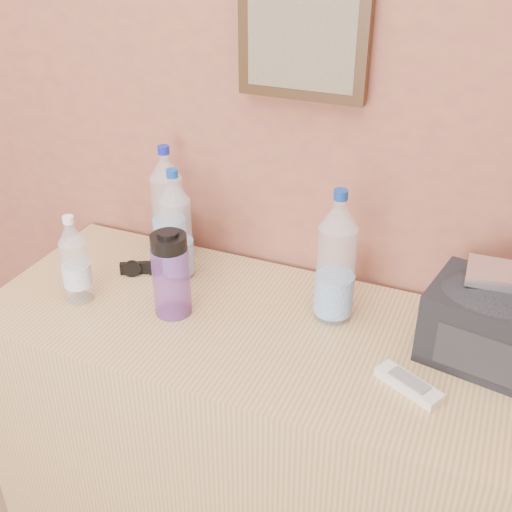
# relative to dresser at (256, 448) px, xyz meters

# --- Properties ---
(picture_frame) EXTENTS (0.30, 0.03, 0.25)m
(picture_frame) POSITION_rel_dresser_xyz_m (0.00, 0.27, 0.99)
(picture_frame) COLOR #382311
(picture_frame) RESTS_ON room_shell
(dresser) EXTENTS (1.31, 0.54, 0.82)m
(dresser) POSITION_rel_dresser_xyz_m (0.00, 0.00, 0.00)
(dresser) COLOR #9B7A58
(dresser) RESTS_ON ground
(pet_large_a) EXTENTS (0.09, 0.09, 0.31)m
(pet_large_a) POSITION_rel_dresser_xyz_m (-0.34, 0.21, 0.55)
(pet_large_a) COLOR white
(pet_large_a) RESTS_ON dresser
(pet_large_b) EXTENTS (0.08, 0.08, 0.30)m
(pet_large_b) POSITION_rel_dresser_xyz_m (-0.27, 0.12, 0.54)
(pet_large_b) COLOR silver
(pet_large_b) RESTS_ON dresser
(pet_large_c) EXTENTS (0.09, 0.09, 0.32)m
(pet_large_c) POSITION_rel_dresser_xyz_m (0.15, 0.10, 0.55)
(pet_large_c) COLOR white
(pet_large_c) RESTS_ON dresser
(pet_small) EXTENTS (0.07, 0.07, 0.23)m
(pet_small) POSITION_rel_dresser_xyz_m (-0.44, -0.07, 0.51)
(pet_small) COLOR white
(pet_small) RESTS_ON dresser
(nalgene_bottle) EXTENTS (0.09, 0.09, 0.22)m
(nalgene_bottle) POSITION_rel_dresser_xyz_m (-0.20, -0.03, 0.51)
(nalgene_bottle) COLOR #723B9C
(nalgene_bottle) RESTS_ON dresser
(sunglasses) EXTENTS (0.13, 0.10, 0.03)m
(sunglasses) POSITION_rel_dresser_xyz_m (-0.36, 0.09, 0.42)
(sunglasses) COLOR black
(sunglasses) RESTS_ON dresser
(ac_remote) EXTENTS (0.15, 0.11, 0.02)m
(ac_remote) POSITION_rel_dresser_xyz_m (0.37, -0.08, 0.42)
(ac_remote) COLOR white
(ac_remote) RESTS_ON dresser
(toiletry_bag) EXTENTS (0.30, 0.24, 0.19)m
(toiletry_bag) POSITION_rel_dresser_xyz_m (0.51, 0.08, 0.50)
(toiletry_bag) COLOR black
(toiletry_bag) RESTS_ON dresser
(foil_packet) EXTENTS (0.12, 0.10, 0.02)m
(foil_packet) POSITION_rel_dresser_xyz_m (0.49, 0.10, 0.61)
(foil_packet) COLOR silver
(foil_packet) RESTS_ON toiletry_bag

